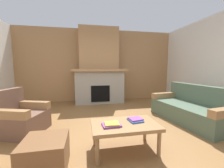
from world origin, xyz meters
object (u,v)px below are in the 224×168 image
fireplace (99,71)px  couch (191,109)px  coffee_table (125,127)px  ottoman (46,154)px  armchair (20,118)px

fireplace → couch: size_ratio=1.42×
coffee_table → ottoman: 1.11m
fireplace → couch: fireplace is taller
couch → armchair: 3.73m
couch → armchair: same height
fireplace → coffee_table: fireplace is taller
fireplace → ottoman: (-1.01, -3.36, -0.96)m
couch → ottoman: bearing=-160.1°
armchair → coffee_table: size_ratio=0.95×
couch → coffee_table: couch is taller
armchair → ottoman: size_ratio=1.83×
armchair → coffee_table: 2.09m
couch → armchair: bearing=178.3°
coffee_table → ottoman: coffee_table is taller
coffee_table → ottoman: (-1.08, -0.21, -0.18)m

